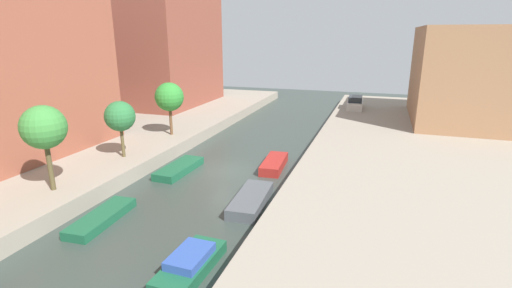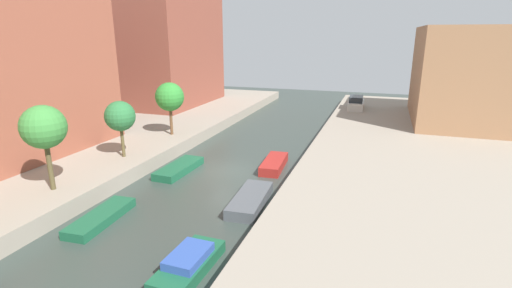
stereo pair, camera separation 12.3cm
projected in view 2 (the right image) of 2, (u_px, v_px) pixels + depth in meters
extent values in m
plane|color=#333D38|center=(227.00, 171.00, 26.82)|extent=(84.00, 84.00, 0.00)
cube|color=gray|center=(61.00, 145.00, 31.30)|extent=(20.00, 64.00, 1.00)
cube|color=gray|center=(462.00, 192.00, 22.06)|extent=(20.00, 64.00, 1.00)
cube|color=brown|center=(160.00, 4.00, 44.69)|extent=(10.00, 13.81, 23.70)
cube|color=#9E704C|center=(471.00, 75.00, 36.50)|extent=(10.00, 13.98, 9.13)
cylinder|color=#4E4327|center=(50.00, 166.00, 20.83)|extent=(0.27, 0.27, 2.78)
sphere|color=#3A8338|center=(43.00, 127.00, 20.20)|extent=(2.37, 2.37, 2.37)
cylinder|color=brown|center=(123.00, 142.00, 26.57)|extent=(0.23, 0.23, 2.21)
sphere|color=#2A6C38|center=(120.00, 116.00, 26.05)|extent=(2.10, 2.10, 2.10)
cylinder|color=brown|center=(171.00, 121.00, 32.48)|extent=(0.24, 0.24, 2.44)
sphere|color=#2D8230|center=(170.00, 97.00, 31.90)|extent=(2.43, 2.43, 2.43)
cube|color=beige|center=(356.00, 105.00, 44.14)|extent=(1.85, 4.65, 0.87)
cube|color=#1E2328|center=(356.00, 99.00, 43.62)|extent=(1.58, 2.58, 0.63)
cube|color=#195638|center=(101.00, 217.00, 19.58)|extent=(1.64, 4.40, 0.47)
cube|color=#195638|center=(179.00, 168.00, 26.67)|extent=(1.70, 4.51, 0.52)
cube|color=#195638|center=(189.00, 266.00, 15.45)|extent=(1.65, 3.87, 0.53)
cube|color=#2D4C9E|center=(189.00, 256.00, 15.35)|extent=(1.37, 2.14, 0.36)
cube|color=#4C5156|center=(250.00, 200.00, 21.48)|extent=(1.92, 4.62, 0.62)
cube|color=maroon|center=(274.00, 164.00, 27.39)|extent=(1.68, 4.15, 0.65)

